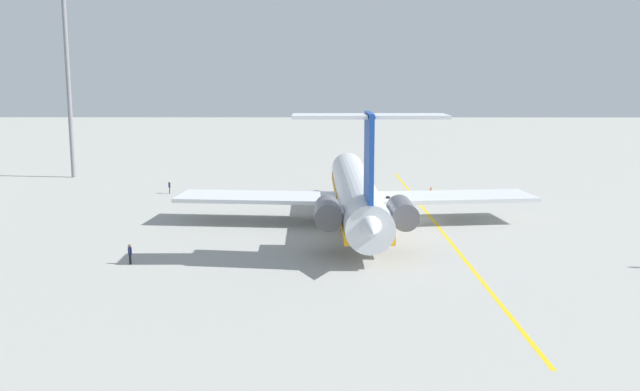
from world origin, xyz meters
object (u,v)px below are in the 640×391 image
object	(u,v)px
ground_crew_near_nose	(169,185)
safety_cone_nose	(431,188)
main_jetliner	(357,193)
light_mast	(68,77)
ground_crew_portside	(130,252)

from	to	relation	value
ground_crew_near_nose	safety_cone_nose	world-z (taller)	ground_crew_near_nose
main_jetliner	light_mast	xyz separation A→B (m)	(36.68, 43.88, 12.31)
main_jetliner	safety_cone_nose	size ratio (longest dim) A/B	82.37
ground_crew_near_nose	safety_cone_nose	distance (m)	36.97
main_jetliner	safety_cone_nose	xyz separation A→B (m)	(24.02, -11.78, -3.33)
ground_crew_portside	light_mast	world-z (taller)	light_mast
ground_crew_near_nose	ground_crew_portside	world-z (taller)	ground_crew_near_nose
ground_crew_portside	light_mast	xyz separation A→B (m)	(52.97, 23.35, 14.78)
ground_crew_near_nose	light_mast	distance (m)	28.65
ground_crew_near_nose	safety_cone_nose	xyz separation A→B (m)	(3.09, -36.83, -0.87)
safety_cone_nose	light_mast	distance (m)	59.18
ground_crew_portside	safety_cone_nose	xyz separation A→B (m)	(40.32, -32.31, -0.86)
main_jetliner	ground_crew_near_nose	size ratio (longest dim) A/B	24.99
ground_crew_near_nose	ground_crew_portside	bearing A→B (deg)	-101.11
light_mast	ground_crew_near_nose	bearing A→B (deg)	-129.90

